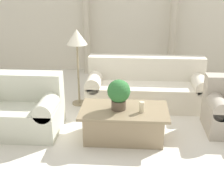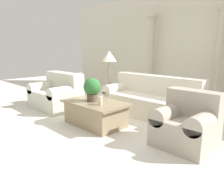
# 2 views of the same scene
# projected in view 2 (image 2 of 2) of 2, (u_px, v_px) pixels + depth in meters

# --- Properties ---
(ground_plane) EXTENTS (16.00, 16.00, 0.00)m
(ground_plane) POSITION_uv_depth(u_px,v_px,m) (110.00, 119.00, 4.73)
(ground_plane) COLOR silver
(wall_back) EXTENTS (10.00, 0.06, 3.20)m
(wall_back) POSITION_uv_depth(u_px,v_px,m) (184.00, 45.00, 6.51)
(wall_back) COLOR silver
(wall_back) RESTS_ON ground_plane
(sofa_long) EXTENTS (2.21, 0.88, 0.89)m
(sofa_long) POSITION_uv_depth(u_px,v_px,m) (151.00, 100.00, 4.95)
(sofa_long) COLOR beige
(sofa_long) RESTS_ON ground_plane
(loveseat) EXTENTS (1.29, 0.88, 0.89)m
(loveseat) POSITION_uv_depth(u_px,v_px,m) (57.00, 94.00, 5.53)
(loveseat) COLOR beige
(loveseat) RESTS_ON ground_plane
(coffee_table) EXTENTS (1.32, 0.78, 0.47)m
(coffee_table) POSITION_uv_depth(u_px,v_px,m) (95.00, 113.00, 4.31)
(coffee_table) COLOR #998466
(coffee_table) RESTS_ON ground_plane
(potted_plant) EXTENTS (0.34, 0.34, 0.46)m
(potted_plant) POSITION_uv_depth(u_px,v_px,m) (92.00, 88.00, 4.26)
(potted_plant) COLOR brown
(potted_plant) RESTS_ON coffee_table
(pillar_candle) EXTENTS (0.08, 0.08, 0.16)m
(pillar_candle) POSITION_uv_depth(u_px,v_px,m) (100.00, 101.00, 3.99)
(pillar_candle) COLOR beige
(pillar_candle) RESTS_ON coffee_table
(floor_lamp) EXTENTS (0.38, 0.38, 1.43)m
(floor_lamp) POSITION_uv_depth(u_px,v_px,m) (109.00, 60.00, 5.59)
(floor_lamp) COLOR gray
(floor_lamp) RESTS_ON ground_plane
(column_left) EXTENTS (0.25, 0.25, 2.46)m
(column_left) POSITION_uv_depth(u_px,v_px,m) (151.00, 56.00, 7.05)
(column_left) COLOR beige
(column_left) RESTS_ON ground_plane
(column_right) EXTENTS (0.25, 0.25, 2.46)m
(column_right) POSITION_uv_depth(u_px,v_px,m) (217.00, 58.00, 5.62)
(column_right) COLOR beige
(column_right) RESTS_ON ground_plane
(armchair) EXTENTS (0.85, 0.77, 0.85)m
(armchair) POSITION_uv_depth(u_px,v_px,m) (187.00, 123.00, 3.36)
(armchair) COLOR #ADA393
(armchair) RESTS_ON ground_plane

